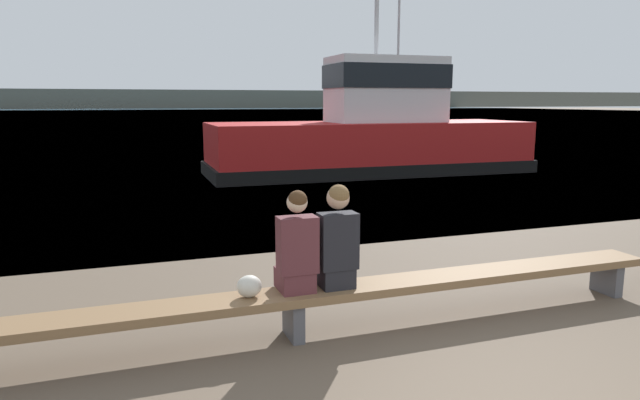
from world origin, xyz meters
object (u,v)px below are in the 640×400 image
at_px(shopping_bag, 249,286).
at_px(moored_sailboat, 403,135).
at_px(person_right, 337,241).
at_px(person_left, 297,249).
at_px(bench_main, 293,300).
at_px(tugboat_red, 374,137).

height_order(shopping_bag, moored_sailboat, moored_sailboat).
relative_size(person_right, moored_sailboat, 0.13).
relative_size(person_left, moored_sailboat, 0.13).
relative_size(bench_main, person_right, 8.15).
xyz_separation_m(person_left, tugboat_red, (6.28, 11.81, 0.26)).
relative_size(person_right, tugboat_red, 0.10).
height_order(bench_main, person_right, person_right).
bearing_deg(tugboat_red, shopping_bag, 151.18).
bearing_deg(bench_main, shopping_bag, 178.87).
bearing_deg(shopping_bag, person_right, -0.18).
bearing_deg(shopping_bag, person_left, -0.01).
bearing_deg(person_left, tugboat_red, 62.01).
relative_size(person_left, person_right, 0.97).
distance_m(shopping_bag, moored_sailboat, 24.57).
bearing_deg(person_right, bench_main, -179.28).
relative_size(person_left, shopping_bag, 4.22).
height_order(tugboat_red, moored_sailboat, moored_sailboat).
relative_size(person_right, shopping_bag, 4.37).
bearing_deg(bench_main, person_left, 12.05).
xyz_separation_m(person_left, moored_sailboat, (12.21, 21.04, -0.31)).
bearing_deg(tugboat_red, person_left, 152.95).
bearing_deg(bench_main, tugboat_red, 61.87).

